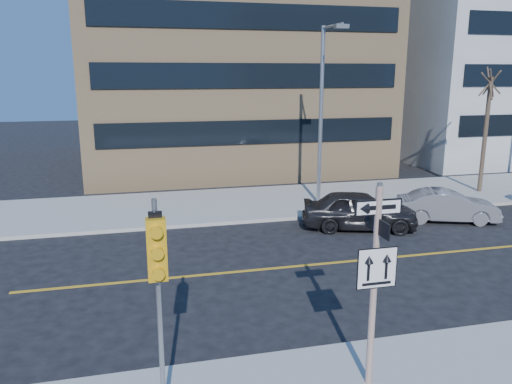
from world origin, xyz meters
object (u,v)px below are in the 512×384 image
object	(u,v)px
traffic_signal	(158,267)
parked_car_a	(359,210)
streetlight_a	(323,105)
parked_car_b	(448,206)
street_tree_west	(490,86)
sign_pole	(375,275)

from	to	relation	value
traffic_signal	parked_car_a	xyz separation A→B (m)	(8.34, 9.94, -2.25)
traffic_signal	streetlight_a	xyz separation A→B (m)	(8.00, 13.42, 1.73)
traffic_signal	streetlight_a	bearing A→B (deg)	59.20
traffic_signal	parked_car_b	distance (m)	16.12
parked_car_a	parked_car_b	bearing A→B (deg)	-71.32
streetlight_a	traffic_signal	bearing A→B (deg)	-120.80
parked_car_b	street_tree_west	world-z (taller)	street_tree_west
sign_pole	streetlight_a	xyz separation A→B (m)	(4.00, 13.27, 2.32)
sign_pole	parked_car_b	xyz separation A→B (m)	(8.41, 9.87, -1.77)
streetlight_a	street_tree_west	size ratio (longest dim) A/B	1.26
traffic_signal	streetlight_a	world-z (taller)	streetlight_a
traffic_signal	parked_car_b	size ratio (longest dim) A/B	0.98
street_tree_west	streetlight_a	bearing A→B (deg)	-176.55
street_tree_west	parked_car_a	bearing A→B (deg)	-155.06
sign_pole	streetlight_a	distance (m)	14.05
traffic_signal	street_tree_west	size ratio (longest dim) A/B	0.63
traffic_signal	street_tree_west	world-z (taller)	street_tree_west
street_tree_west	traffic_signal	bearing A→B (deg)	-140.61
parked_car_b	street_tree_west	bearing A→B (deg)	-29.91
street_tree_west	parked_car_b	bearing A→B (deg)	-139.27
sign_pole	traffic_signal	xyz separation A→B (m)	(-4.00, -0.15, 0.59)
sign_pole	street_tree_west	world-z (taller)	street_tree_west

